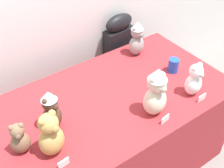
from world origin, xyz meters
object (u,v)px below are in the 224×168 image
at_px(party_cup_blue, 173,65).
at_px(teddy_bear_cocoa, 51,110).
at_px(teddy_bear_snow, 194,80).
at_px(instrument_case, 118,63).
at_px(display_table, 112,134).
at_px(teddy_bear_mocha, 20,139).
at_px(teddy_bear_ash, 137,39).
at_px(teddy_bear_honey, 51,135).
at_px(teddy_bear_cream, 156,92).

bearing_deg(party_cup_blue, teddy_bear_cocoa, 178.57).
distance_m(teddy_bear_cocoa, teddy_bear_snow, 0.98).
xyz_separation_m(instrument_case, teddy_bear_cocoa, (-0.96, -0.61, 0.41)).
distance_m(display_table, teddy_bear_mocha, 0.85).
bearing_deg(teddy_bear_snow, teddy_bear_ash, 84.67).
bearing_deg(teddy_bear_cocoa, teddy_bear_mocha, 172.84).
distance_m(teddy_bear_mocha, teddy_bear_snow, 1.19).
bearing_deg(instrument_case, teddy_bear_honey, -147.35).
xyz_separation_m(teddy_bear_ash, teddy_bear_honey, (-1.02, -0.50, -0.00)).
distance_m(teddy_bear_cream, teddy_bear_honey, 0.69).
xyz_separation_m(teddy_bear_cream, party_cup_blue, (0.42, 0.25, -0.12)).
bearing_deg(teddy_bear_honey, teddy_bear_snow, -24.62).
bearing_deg(teddy_bear_cream, teddy_bear_ash, 56.76).
distance_m(teddy_bear_cocoa, party_cup_blue, 1.01).
bearing_deg(teddy_bear_mocha, display_table, 21.49).
bearing_deg(party_cup_blue, display_table, 176.92).
height_order(display_table, teddy_bear_snow, teddy_bear_snow).
relative_size(instrument_case, teddy_bear_ash, 3.44).
relative_size(display_table, teddy_bear_ash, 5.76).
distance_m(instrument_case, teddy_bear_honey, 1.37).
bearing_deg(teddy_bear_ash, teddy_bear_cocoa, -169.35).
bearing_deg(instrument_case, teddy_bear_ash, -100.52).
bearing_deg(display_table, teddy_bear_cocoa, -179.42).
distance_m(instrument_case, teddy_bear_ash, 0.51).
xyz_separation_m(display_table, party_cup_blue, (0.56, -0.03, 0.45)).
relative_size(teddy_bear_cream, teddy_bear_honey, 1.18).
distance_m(teddy_bear_cream, teddy_bear_mocha, 0.85).
relative_size(teddy_bear_ash, teddy_bear_snow, 1.17).
distance_m(teddy_bear_mocha, teddy_bear_honey, 0.18).
relative_size(display_table, teddy_bear_honey, 5.67).
height_order(teddy_bear_ash, party_cup_blue, teddy_bear_ash).
distance_m(teddy_bear_cocoa, teddy_bear_ash, 0.98).
relative_size(teddy_bear_snow, party_cup_blue, 2.30).
distance_m(display_table, teddy_bear_snow, 0.76).
relative_size(teddy_bear_cocoa, teddy_bear_mocha, 1.31).
xyz_separation_m(teddy_bear_cream, teddy_bear_snow, (0.34, -0.02, -0.06)).
bearing_deg(instrument_case, teddy_bear_cocoa, -151.71).
bearing_deg(teddy_bear_mocha, teddy_bear_snow, 4.86).
bearing_deg(display_table, teddy_bear_honey, -161.74).
height_order(teddy_bear_cream, teddy_bear_mocha, teddy_bear_cream).
height_order(display_table, teddy_bear_cream, teddy_bear_cream).
relative_size(instrument_case, party_cup_blue, 9.27).
distance_m(teddy_bear_snow, teddy_bear_honey, 1.03).
relative_size(teddy_bear_snow, teddy_bear_honey, 0.84).
xyz_separation_m(teddy_bear_snow, teddy_bear_honey, (-1.02, 0.11, 0.02)).
bearing_deg(display_table, teddy_bear_mocha, -174.09).
distance_m(teddy_bear_cocoa, teddy_bear_honey, 0.20).
bearing_deg(teddy_bear_ash, instrument_case, 74.86).
bearing_deg(display_table, teddy_bear_cream, -63.37).
bearing_deg(teddy_bear_honey, instrument_case, 18.44).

